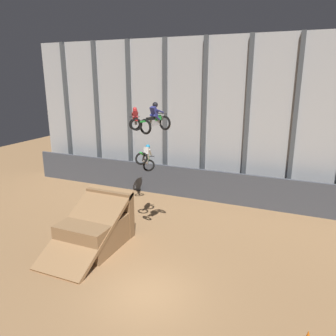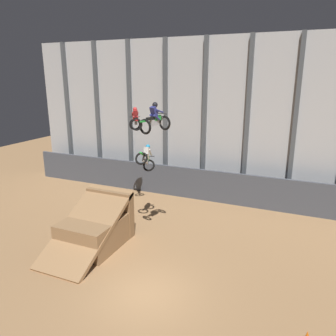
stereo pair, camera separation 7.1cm
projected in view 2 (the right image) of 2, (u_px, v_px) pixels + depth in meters
ground_plane at (145, 295)px, 13.37m from camera, size 60.00×60.00×0.00m
arena_back_wall at (226, 120)px, 22.91m from camera, size 32.00×0.40×11.26m
lower_barrier at (218, 187)px, 22.90m from camera, size 31.36×0.20×2.26m
dirt_ramp at (97, 227)px, 17.26m from camera, size 2.76×5.01×2.72m
rider_bike_left_air at (135, 121)px, 20.30m from camera, size 1.48×1.73×1.53m
rider_bike_center_air at (146, 158)px, 18.71m from camera, size 0.94×1.75×1.68m
rider_bike_right_air at (155, 120)px, 15.60m from camera, size 1.13×1.80×1.45m
hay_bale_trackside at (110, 207)px, 21.59m from camera, size 0.94×0.67×0.57m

